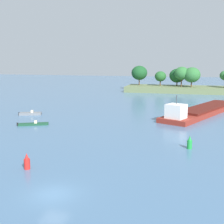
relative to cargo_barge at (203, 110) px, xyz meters
The scene contains 7 objects.
ground_plane 50.21m from the cargo_barge, 108.20° to the right, with size 400.00×400.00×0.00m, color #476B8E.
treeline_island 46.78m from the cargo_barge, 90.58° to the left, with size 58.02×15.09×9.98m.
cargo_barge is the anchor object (origin of this frame).
fishing_skiff 40.08m from the cargo_barge, 163.16° to the right, with size 5.23×3.25×1.04m.
small_motorboat 38.68m from the cargo_barge, 146.92° to the right, with size 5.76×3.65×0.85m.
channel_buoy_red 47.53m from the cargo_barge, 116.85° to the right, with size 0.70×0.70×1.90m.
channel_buoy_green 29.83m from the cargo_barge, 96.32° to the right, with size 0.70×0.70×1.90m.
Camera 1 is at (11.68, -23.85, 12.45)m, focal length 47.58 mm.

